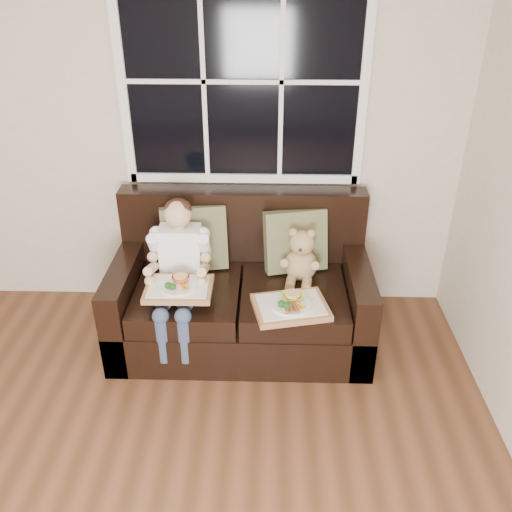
{
  "coord_description": "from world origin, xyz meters",
  "views": [
    {
      "loc": [
        0.93,
        -1.09,
        2.38
      ],
      "look_at": [
        0.85,
        1.85,
        0.72
      ],
      "focal_mm": 38.0,
      "sensor_mm": 36.0,
      "label": 1
    }
  ],
  "objects_px": {
    "teddy_bear": "(301,259)",
    "tray_right": "(291,306)",
    "loveseat": "(242,296)",
    "child": "(179,261)",
    "tray_left": "(179,287)"
  },
  "relations": [
    {
      "from": "child",
      "to": "tray_right",
      "type": "relative_size",
      "value": 1.74
    },
    {
      "from": "teddy_bear",
      "to": "tray_right",
      "type": "xyz_separation_m",
      "value": [
        -0.08,
        -0.37,
        -0.12
      ]
    },
    {
      "from": "tray_left",
      "to": "teddy_bear",
      "type": "bearing_deg",
      "value": 22.47
    },
    {
      "from": "teddy_bear",
      "to": "tray_left",
      "type": "height_order",
      "value": "teddy_bear"
    },
    {
      "from": "loveseat",
      "to": "teddy_bear",
      "type": "xyz_separation_m",
      "value": [
        0.4,
        0.01,
        0.29
      ]
    },
    {
      "from": "tray_left",
      "to": "tray_right",
      "type": "xyz_separation_m",
      "value": [
        0.69,
        -0.05,
        -0.09
      ]
    },
    {
      "from": "child",
      "to": "tray_left",
      "type": "xyz_separation_m",
      "value": [
        0.03,
        -0.2,
        -0.08
      ]
    },
    {
      "from": "loveseat",
      "to": "tray_right",
      "type": "relative_size",
      "value": 3.34
    },
    {
      "from": "loveseat",
      "to": "teddy_bear",
      "type": "height_order",
      "value": "loveseat"
    },
    {
      "from": "tray_right",
      "to": "child",
      "type": "bearing_deg",
      "value": 148.8
    },
    {
      "from": "loveseat",
      "to": "tray_right",
      "type": "bearing_deg",
      "value": -48.39
    },
    {
      "from": "loveseat",
      "to": "tray_left",
      "type": "distance_m",
      "value": 0.55
    },
    {
      "from": "teddy_bear",
      "to": "tray_right",
      "type": "relative_size",
      "value": 0.76
    },
    {
      "from": "loveseat",
      "to": "tray_right",
      "type": "height_order",
      "value": "loveseat"
    },
    {
      "from": "child",
      "to": "tray_right",
      "type": "bearing_deg",
      "value": -18.71
    }
  ]
}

